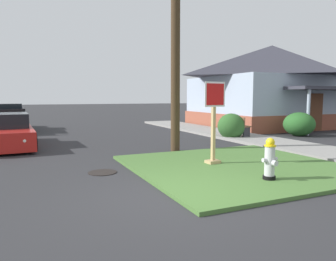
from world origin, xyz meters
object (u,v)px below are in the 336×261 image
object	(u,v)px
manhole_cover	(103,172)
parked_sedan_red	(6,133)
pickup_truck_black	(6,120)
stop_sign	(214,125)
street_bench	(235,125)
fire_hydrant	(270,160)

from	to	relation	value
manhole_cover	parked_sedan_red	world-z (taller)	parked_sedan_red
manhole_cover	pickup_truck_black	world-z (taller)	pickup_truck_black
stop_sign	street_bench	world-z (taller)	stop_sign
fire_hydrant	street_bench	world-z (taller)	fire_hydrant
street_bench	parked_sedan_red	bearing A→B (deg)	172.62
stop_sign	street_bench	bearing A→B (deg)	48.94
fire_hydrant	pickup_truck_black	bearing A→B (deg)	111.59
fire_hydrant	parked_sedan_red	bearing A→B (deg)	124.35
stop_sign	parked_sedan_red	bearing A→B (deg)	131.08
stop_sign	parked_sedan_red	xyz separation A→B (m)	(-5.27, 6.04, -0.57)
pickup_truck_black	fire_hydrant	bearing A→B (deg)	-68.41
fire_hydrant	manhole_cover	xyz separation A→B (m)	(-3.10, 2.42, -0.50)
parked_sedan_red	pickup_truck_black	xyz separation A→B (m)	(-0.25, 6.46, 0.07)
fire_hydrant	stop_sign	world-z (taller)	stop_sign
pickup_truck_black	street_bench	size ratio (longest dim) A/B	3.34
pickup_truck_black	street_bench	xyz separation A→B (m)	(9.72, -7.68, -0.03)
manhole_cover	parked_sedan_red	size ratio (longest dim) A/B	0.16
parked_sedan_red	fire_hydrant	bearing A→B (deg)	-55.65
fire_hydrant	street_bench	size ratio (longest dim) A/B	0.55
stop_sign	pickup_truck_black	distance (m)	13.67
fire_hydrant	pickup_truck_black	xyz separation A→B (m)	(-5.72, 14.45, 0.11)
stop_sign	parked_sedan_red	distance (m)	8.04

